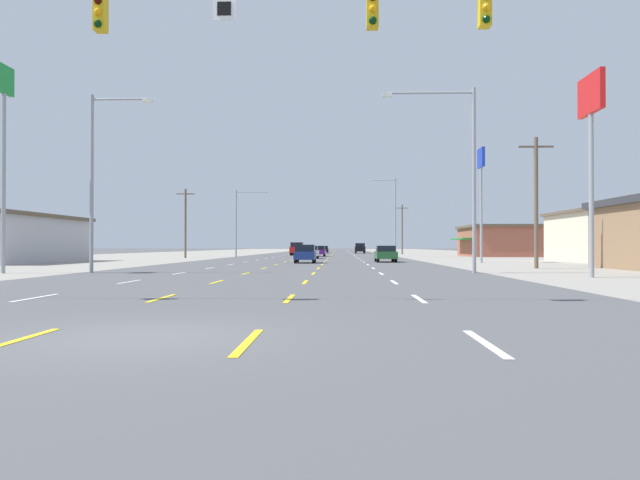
{
  "coord_description": "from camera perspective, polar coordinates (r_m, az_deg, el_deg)",
  "views": [
    {
      "loc": [
        3.12,
        -9.54,
        1.43
      ],
      "look_at": [
        0.27,
        77.86,
        2.29
      ],
      "focal_mm": 34.32,
      "sensor_mm": 36.0,
      "label": 1
    }
  ],
  "objects": [
    {
      "name": "storefront_right_row_2",
      "position": [
        88.34,
        17.81,
        -0.07
      ],
      "size": [
        15.39,
        13.2,
        4.25
      ],
      "color": "#A35642",
      "rests_on": "ground"
    },
    {
      "name": "streetlight_right_row_0",
      "position": [
        33.12,
        13.25,
        6.91
      ],
      "size": [
        4.91,
        0.26,
        9.73
      ],
      "color": "gray",
      "rests_on": "ground"
    },
    {
      "name": "sedan_center_turn_mid",
      "position": [
        69.64,
        -0.88,
        -1.12
      ],
      "size": [
        1.8,
        4.5,
        1.46
      ],
      "color": "silver",
      "rests_on": "ground"
    },
    {
      "name": "lot_apron_right",
      "position": [
        78.59,
        17.85,
        -1.58
      ],
      "size": [
        28.0,
        440.0,
        0.01
      ],
      "primitive_type": "cube",
      "color": "gray",
      "rests_on": "ground"
    },
    {
      "name": "sedan_center_turn_farthest",
      "position": [
        121.85,
        0.37,
        -0.88
      ],
      "size": [
        1.8,
        4.5,
        1.46
      ],
      "color": "black",
      "rests_on": "ground"
    },
    {
      "name": "storefront_right_row_1",
      "position": [
        62.14,
        27.52,
        0.33
      ],
      "size": [
        13.47,
        12.52,
        4.64
      ],
      "color": "beige",
      "rests_on": "ground"
    },
    {
      "name": "pole_sign_left_row_0",
      "position": [
        36.5,
        -27.4,
        9.48
      ],
      "size": [
        0.24,
        1.61,
        10.91
      ],
      "color": "gray",
      "rests_on": "ground"
    },
    {
      "name": "ground_plane",
      "position": [
        75.62,
        -0.5,
        -1.65
      ],
      "size": [
        572.0,
        572.0,
        0.0
      ],
      "primitive_type": "plane",
      "color": "#4C4C4F"
    },
    {
      "name": "storefront_left_row_1",
      "position": [
        58.73,
        -27.23,
        0.13
      ],
      "size": [
        8.87,
        16.43,
        4.12
      ],
      "color": "#B2B2B7",
      "rests_on": "ground"
    },
    {
      "name": "pole_sign_right_row_0",
      "position": [
        30.85,
        23.95,
        10.24
      ],
      "size": [
        0.24,
        2.54,
        9.23
      ],
      "color": "gray",
      "rests_on": "ground"
    },
    {
      "name": "lane_markings",
      "position": [
        114.1,
        0.3,
        -1.28
      ],
      "size": [
        10.64,
        227.6,
        0.01
      ],
      "color": "white",
      "rests_on": "ground"
    },
    {
      "name": "streetlight_left_row_0",
      "position": [
        34.93,
        -20.05,
        6.06
      ],
      "size": [
        3.37,
        0.26,
        9.53
      ],
      "color": "gray",
      "rests_on": "ground"
    },
    {
      "name": "suv_far_right_farther",
      "position": [
        119.24,
        3.74,
        -0.76
      ],
      "size": [
        1.98,
        4.9,
        1.98
      ],
      "color": "black",
      "rests_on": "ground"
    },
    {
      "name": "lot_apron_left",
      "position": [
        80.53,
        -18.39,
        -1.55
      ],
      "size": [
        28.0,
        440.0,
        0.01
      ],
      "primitive_type": "cube",
      "color": "gray",
      "rests_on": "ground"
    },
    {
      "name": "signal_span_wire",
      "position": [
        16.49,
        -9.18,
        13.25
      ],
      "size": [
        27.05,
        0.52,
        9.12
      ],
      "color": "brown",
      "rests_on": "ground"
    },
    {
      "name": "suv_inner_left_far",
      "position": [
        93.1,
        -2.15,
        -0.81
      ],
      "size": [
        1.98,
        4.9,
        1.98
      ],
      "color": "red",
      "rests_on": "ground"
    },
    {
      "name": "hatchback_center_turn_nearest",
      "position": [
        51.45,
        -1.38,
        -1.28
      ],
      "size": [
        1.72,
        3.9,
        1.54
      ],
      "color": "navy",
      "rests_on": "ground"
    },
    {
      "name": "sedan_center_turn_midfar",
      "position": [
        83.86,
        -0.11,
        -1.02
      ],
      "size": [
        1.8,
        4.5,
        1.46
      ],
      "color": "#4C196B",
      "rests_on": "ground"
    },
    {
      "name": "sedan_far_right_near",
      "position": [
        54.74,
        6.13,
        -1.27
      ],
      "size": [
        1.8,
        4.5,
        1.46
      ],
      "color": "#235B2D",
      "rests_on": "ground"
    },
    {
      "name": "streetlight_left_row_1",
      "position": [
        78.68,
        -7.42,
        2.13
      ],
      "size": [
        4.82,
        0.26,
        8.58
      ],
      "color": "gray",
      "rests_on": "ground"
    },
    {
      "name": "utility_pole_left_row_1",
      "position": [
        74.88,
        -12.44,
        1.67
      ],
      "size": [
        2.2,
        0.26,
        8.27
      ],
      "color": "brown",
      "rests_on": "ground"
    },
    {
      "name": "utility_pole_right_row_2",
      "position": [
        106.33,
        7.67,
        1.09
      ],
      "size": [
        2.2,
        0.26,
        8.58
      ],
      "color": "brown",
      "rests_on": "ground"
    },
    {
      "name": "streetlight_right_row_1",
      "position": [
        77.98,
        6.81,
        2.59
      ],
      "size": [
        3.46,
        0.26,
        10.05
      ],
      "color": "gray",
      "rests_on": "ground"
    },
    {
      "name": "pole_sign_right_row_1",
      "position": [
        54.38,
        14.79,
        5.66
      ],
      "size": [
        0.24,
        1.91,
        9.82
      ],
      "color": "gray",
      "rests_on": "ground"
    },
    {
      "name": "utility_pole_right_row_0",
      "position": [
        41.28,
        19.51,
        3.55
      ],
      "size": [
        2.2,
        0.26,
        8.36
      ],
      "color": "brown",
      "rests_on": "ground"
    }
  ]
}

